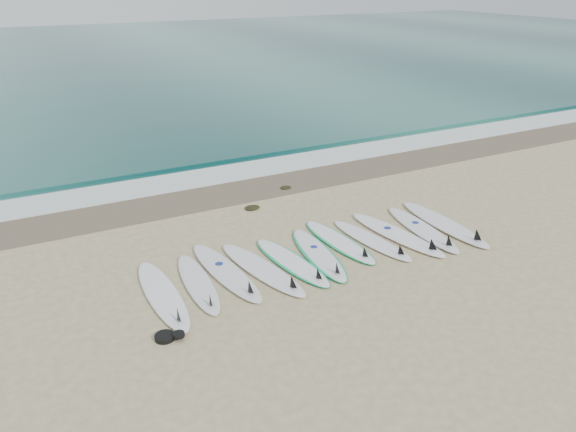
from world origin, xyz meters
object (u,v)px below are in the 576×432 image
surfboard_5 (319,254)px  surfboard_10 (446,224)px  surfboard_0 (163,296)px  leash_coil (168,336)px

surfboard_5 → surfboard_10: size_ratio=0.89×
surfboard_0 → leash_coil: 1.25m
surfboard_5 → surfboard_0: bearing=-170.3°
surfboard_0 → surfboard_5: 3.29m
surfboard_5 → leash_coil: 3.81m
surfboard_0 → leash_coil: bearing=-102.8°
leash_coil → surfboard_5: bearing=20.0°
surfboard_10 → surfboard_0: bearing=-178.2°
surfboard_0 → surfboard_10: size_ratio=0.93×
surfboard_10 → leash_coil: (-6.90, -1.19, -0.01)m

